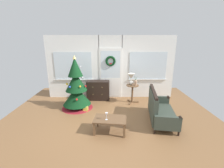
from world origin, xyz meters
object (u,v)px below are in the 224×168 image
at_px(side_table, 132,90).
at_px(gift_box, 86,108).
at_px(flower_vase, 135,82).
at_px(table_lamp, 131,78).
at_px(settee_sofa, 159,109).
at_px(wine_glass, 106,115).
at_px(coffee_table, 110,120).
at_px(christmas_tree, 76,89).
at_px(dresser_cabinet, 98,90).

bearing_deg(side_table, gift_box, -156.77).
relative_size(flower_vase, gift_box, 2.11).
bearing_deg(table_lamp, flower_vase, -32.01).
relative_size(settee_sofa, wine_glass, 8.49).
xyz_separation_m(settee_sofa, coffee_table, (-1.45, -0.58, -0.05)).
relative_size(side_table, flower_vase, 2.03).
bearing_deg(christmas_tree, side_table, 13.05).
distance_m(table_lamp, coffee_table, 2.31).
xyz_separation_m(christmas_tree, flower_vase, (2.14, 0.41, 0.12)).
distance_m(settee_sofa, side_table, 1.56).
xyz_separation_m(dresser_cabinet, table_lamp, (1.28, -0.32, 0.60)).
relative_size(christmas_tree, dresser_cabinet, 2.05).
distance_m(dresser_cabinet, side_table, 1.40).
relative_size(dresser_cabinet, wine_glass, 4.70).
bearing_deg(flower_vase, dresser_cabinet, 163.72).
height_order(dresser_cabinet, flower_vase, flower_vase).
xyz_separation_m(wine_glass, gift_box, (-0.76, 1.35, -0.44)).
bearing_deg(dresser_cabinet, wine_glass, -80.73).
bearing_deg(table_lamp, gift_box, -154.86).
xyz_separation_m(dresser_cabinet, side_table, (1.34, -0.36, 0.11)).
relative_size(table_lamp, gift_box, 2.65).
relative_size(dresser_cabinet, flower_vase, 2.62).
bearing_deg(settee_sofa, dresser_cabinet, 137.19).
distance_m(dresser_cabinet, flower_vase, 1.57).
height_order(table_lamp, coffee_table, table_lamp).
bearing_deg(side_table, table_lamp, 146.31).
xyz_separation_m(table_lamp, wine_glass, (-0.89, -2.12, -0.47)).
bearing_deg(coffee_table, settee_sofa, 21.87).
xyz_separation_m(christmas_tree, coffee_table, (1.18, -1.55, -0.38)).
bearing_deg(coffee_table, gift_box, 123.30).
xyz_separation_m(table_lamp, gift_box, (-1.64, -0.77, -0.91)).
bearing_deg(christmas_tree, table_lamp, 14.52).
height_order(coffee_table, wine_glass, wine_glass).
distance_m(dresser_cabinet, coffee_table, 2.44).
relative_size(christmas_tree, table_lamp, 4.26).
relative_size(christmas_tree, side_table, 2.64).
xyz_separation_m(settee_sofa, side_table, (-0.60, 1.44, 0.13)).
distance_m(christmas_tree, settee_sofa, 2.83).
bearing_deg(coffee_table, side_table, 67.09).
height_order(christmas_tree, settee_sofa, christmas_tree).
distance_m(christmas_tree, coffee_table, 1.99).
height_order(christmas_tree, gift_box, christmas_tree).
distance_m(settee_sofa, flower_vase, 1.53).
bearing_deg(dresser_cabinet, settee_sofa, -42.81).
bearing_deg(wine_glass, coffee_table, 31.26).
bearing_deg(coffee_table, christmas_tree, 127.36).
xyz_separation_m(settee_sofa, wine_glass, (-1.55, -0.64, 0.15)).
relative_size(settee_sofa, side_table, 2.33).
bearing_deg(flower_vase, wine_glass, -117.40).
bearing_deg(coffee_table, flower_vase, 64.06).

